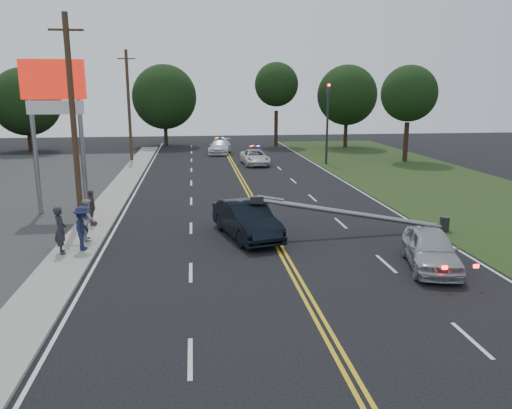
{
  "coord_description": "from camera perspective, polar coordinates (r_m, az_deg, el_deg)",
  "views": [
    {
      "loc": [
        -3.47,
        -13.26,
        6.47
      ],
      "look_at": [
        -0.89,
        7.33,
        1.7
      ],
      "focal_mm": 35.0,
      "sensor_mm": 36.0,
      "label": 1
    }
  ],
  "objects": [
    {
      "name": "ground",
      "position": [
        15.16,
        6.96,
        -12.42
      ],
      "size": [
        120.0,
        120.0,
        0.0
      ],
      "primitive_type": "plane",
      "color": "black",
      "rests_on": "ground"
    },
    {
      "name": "sidewalk",
      "position": [
        24.62,
        -18.46,
        -2.83
      ],
      "size": [
        1.8,
        70.0,
        0.12
      ],
      "primitive_type": "cube",
      "color": "gray",
      "rests_on": "ground"
    },
    {
      "name": "centerline_yellow",
      "position": [
        24.39,
        1.29,
        -2.41
      ],
      "size": [
        0.36,
        80.0,
        0.0
      ],
      "primitive_type": "cube",
      "color": "gold",
      "rests_on": "ground"
    },
    {
      "name": "pylon_sign",
      "position": [
        28.15,
        -22.04,
        11.06
      ],
      "size": [
        3.2,
        0.35,
        8.0
      ],
      "color": "gray",
      "rests_on": "ground"
    },
    {
      "name": "traffic_signal",
      "position": [
        44.89,
        8.18,
        9.92
      ],
      "size": [
        0.28,
        0.41,
        7.05
      ],
      "color": "#2D2D30",
      "rests_on": "ground"
    },
    {
      "name": "fallen_streetlight",
      "position": [
        23.27,
        12.29,
        -1.16
      ],
      "size": [
        9.36,
        0.44,
        1.91
      ],
      "color": "#2D2D30",
      "rests_on": "ground"
    },
    {
      "name": "utility_pole_mid",
      "position": [
        25.94,
        -20.17,
        9.1
      ],
      "size": [
        1.6,
        0.28,
        10.0
      ],
      "color": "#382619",
      "rests_on": "ground"
    },
    {
      "name": "utility_pole_far",
      "position": [
        47.63,
        -14.33,
        10.88
      ],
      "size": [
        1.6,
        0.28,
        10.0
      ],
      "color": "#382619",
      "rests_on": "ground"
    },
    {
      "name": "tree_5",
      "position": [
        59.2,
        -24.8,
        10.61
      ],
      "size": [
        7.15,
        7.15,
        8.85
      ],
      "color": "black",
      "rests_on": "ground"
    },
    {
      "name": "tree_6",
      "position": [
        60.24,
        -10.43,
        11.99
      ],
      "size": [
        7.44,
        7.44,
        9.41
      ],
      "color": "black",
      "rests_on": "ground"
    },
    {
      "name": "tree_7",
      "position": [
        59.33,
        2.35,
        13.52
      ],
      "size": [
        5.06,
        5.06,
        9.64
      ],
      "color": "black",
      "rests_on": "ground"
    },
    {
      "name": "tree_8",
      "position": [
        58.74,
        10.37,
        12.19
      ],
      "size": [
        6.76,
        6.76,
        9.29
      ],
      "color": "black",
      "rests_on": "ground"
    },
    {
      "name": "tree_9",
      "position": [
        48.19,
        17.09,
        12.01
      ],
      "size": [
        5.05,
        5.05,
        8.7
      ],
      "color": "black",
      "rests_on": "ground"
    },
    {
      "name": "crashed_sedan",
      "position": [
        22.31,
        -1.07,
        -1.75
      ],
      "size": [
        2.93,
        5.2,
        1.62
      ],
      "primitive_type": "imported",
      "rotation": [
        0.0,
        0.0,
        0.26
      ],
      "color": "black",
      "rests_on": "ground"
    },
    {
      "name": "waiting_sedan",
      "position": [
        19.66,
        19.36,
        -4.83
      ],
      "size": [
        2.68,
        4.49,
        1.43
      ],
      "primitive_type": "imported",
      "rotation": [
        0.0,
        0.0,
        -0.25
      ],
      "color": "#ACB0B4",
      "rests_on": "ground"
    },
    {
      "name": "emergency_a",
      "position": [
        44.42,
        -0.14,
        5.41
      ],
      "size": [
        2.39,
        4.78,
        1.3
      ],
      "primitive_type": "imported",
      "rotation": [
        0.0,
        0.0,
        0.05
      ],
      "color": "silver",
      "rests_on": "ground"
    },
    {
      "name": "emergency_b",
      "position": [
        52.39,
        -4.12,
        6.62
      ],
      "size": [
        2.85,
        5.3,
        1.46
      ],
      "primitive_type": "imported",
      "rotation": [
        0.0,
        0.0,
        -0.17
      ],
      "color": "silver",
      "rests_on": "ground"
    },
    {
      "name": "bystander_a",
      "position": [
        21.2,
        -21.45,
        -2.72
      ],
      "size": [
        0.68,
        0.82,
        1.9
      ],
      "primitive_type": "imported",
      "rotation": [
        0.0,
        0.0,
        1.96
      ],
      "color": "#26272E",
      "rests_on": "sidewalk"
    },
    {
      "name": "bystander_b",
      "position": [
        22.69,
        -18.66,
        -1.64
      ],
      "size": [
        0.87,
        1.02,
        1.81
      ],
      "primitive_type": "imported",
      "rotation": [
        0.0,
        0.0,
        1.81
      ],
      "color": "#A3A2A7",
      "rests_on": "sidewalk"
    },
    {
      "name": "bystander_c",
      "position": [
        21.34,
        -19.19,
        -2.56
      ],
      "size": [
        0.71,
        1.19,
        1.82
      ],
      "primitive_type": "imported",
      "rotation": [
        0.0,
        0.0,
        1.54
      ],
      "color": "#1A2041",
      "rests_on": "sidewalk"
    },
    {
      "name": "bystander_d",
      "position": [
        25.11,
        -18.3,
        -0.34
      ],
      "size": [
        0.45,
        1.02,
        1.72
      ],
      "primitive_type": "imported",
      "rotation": [
        0.0,
        0.0,
        1.54
      ],
      "color": "#5C4D4A",
      "rests_on": "sidewalk"
    }
  ]
}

